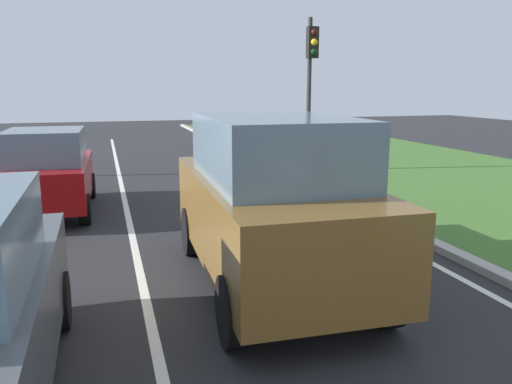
# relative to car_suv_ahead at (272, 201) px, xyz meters

# --- Properties ---
(ground_plane) EXTENTS (60.00, 60.00, 0.00)m
(ground_plane) POSITION_rel_car_suv_ahead_xyz_m (-0.99, 4.73, -1.17)
(ground_plane) COLOR #262628
(lane_line_center) EXTENTS (0.12, 32.00, 0.01)m
(lane_line_center) POSITION_rel_car_suv_ahead_xyz_m (-1.69, 4.73, -1.16)
(lane_line_center) COLOR silver
(lane_line_center) RESTS_ON ground
(lane_line_right_edge) EXTENTS (0.12, 32.00, 0.01)m
(lane_line_right_edge) POSITION_rel_car_suv_ahead_xyz_m (2.61, 4.73, -1.16)
(lane_line_right_edge) COLOR silver
(lane_line_right_edge) RESTS_ON ground
(grass_verge_right) EXTENTS (9.00, 48.00, 0.06)m
(grass_verge_right) POSITION_rel_car_suv_ahead_xyz_m (7.51, 4.73, -1.14)
(grass_verge_right) COLOR #3D6628
(grass_verge_right) RESTS_ON ground
(curb_right) EXTENTS (0.24, 48.00, 0.12)m
(curb_right) POSITION_rel_car_suv_ahead_xyz_m (3.11, 4.73, -1.11)
(curb_right) COLOR #9E9B93
(curb_right) RESTS_ON ground
(car_suv_ahead) EXTENTS (2.08, 4.55, 2.28)m
(car_suv_ahead) POSITION_rel_car_suv_ahead_xyz_m (0.00, 0.00, 0.00)
(car_suv_ahead) COLOR brown
(car_suv_ahead) RESTS_ON ground
(car_hatchback_far) EXTENTS (1.80, 3.74, 1.78)m
(car_hatchback_far) POSITION_rel_car_suv_ahead_xyz_m (-3.24, 5.20, -0.28)
(car_hatchback_far) COLOR maroon
(car_hatchback_far) RESTS_ON ground
(traffic_light_near_right) EXTENTS (0.32, 0.50, 4.65)m
(traffic_light_near_right) POSITION_rel_car_suv_ahead_xyz_m (4.01, 8.40, 1.96)
(traffic_light_near_right) COLOR #2D2D2D
(traffic_light_near_right) RESTS_ON ground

